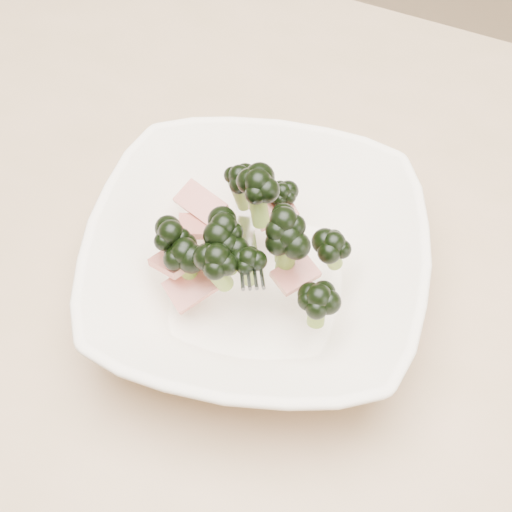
# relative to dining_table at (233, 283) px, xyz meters

# --- Properties ---
(ground) EXTENTS (4.00, 4.00, 0.00)m
(ground) POSITION_rel_dining_table_xyz_m (0.00, 0.00, -0.65)
(ground) COLOR tan
(ground) RESTS_ON ground
(dining_table) EXTENTS (1.20, 0.80, 0.75)m
(dining_table) POSITION_rel_dining_table_xyz_m (0.00, 0.00, 0.00)
(dining_table) COLOR tan
(dining_table) RESTS_ON ground
(broccoli_dish) EXTENTS (0.37, 0.37, 0.12)m
(broccoli_dish) POSITION_rel_dining_table_xyz_m (0.05, -0.05, 0.14)
(broccoli_dish) COLOR white
(broccoli_dish) RESTS_ON dining_table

